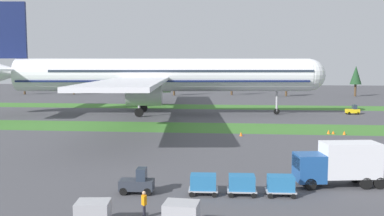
# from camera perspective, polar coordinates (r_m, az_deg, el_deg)

# --- Properties ---
(grass_strip_near) EXTENTS (320.00, 11.21, 0.01)m
(grass_strip_near) POSITION_cam_1_polar(r_m,az_deg,el_deg) (67.00, 5.52, -2.69)
(grass_strip_near) COLOR #3D752D
(grass_strip_near) RESTS_ON ground
(grass_strip_far) EXTENTS (320.00, 11.21, 0.01)m
(grass_strip_far) POSITION_cam_1_polar(r_m,az_deg,el_deg) (101.18, 5.63, 0.14)
(grass_strip_far) COLOR #3D752D
(grass_strip_far) RESTS_ON ground
(airliner) EXTENTS (68.99, 84.90, 22.24)m
(airliner) POSITION_cam_1_polar(r_m,az_deg,el_deg) (84.89, -5.43, 4.46)
(airliner) COLOR white
(airliner) RESTS_ON ground
(baggage_tug) EXTENTS (2.65, 1.41, 1.97)m
(baggage_tug) POSITION_cam_1_polar(r_m,az_deg,el_deg) (33.10, -7.33, -9.98)
(baggage_tug) COLOR #2D333D
(baggage_tug) RESTS_ON ground
(cargo_dolly_lead) EXTENTS (2.26, 1.59, 1.55)m
(cargo_dolly_lead) POSITION_cam_1_polar(r_m,az_deg,el_deg) (32.54, 1.53, -10.02)
(cargo_dolly_lead) COLOR #A3A3A8
(cargo_dolly_lead) RESTS_ON ground
(cargo_dolly_second) EXTENTS (2.26, 1.59, 1.55)m
(cargo_dolly_second) POSITION_cam_1_polar(r_m,az_deg,el_deg) (32.58, 6.71, -10.03)
(cargo_dolly_second) COLOR #A3A3A8
(cargo_dolly_second) RESTS_ON ground
(cargo_dolly_third) EXTENTS (2.26, 1.59, 1.55)m
(cargo_dolly_third) POSITION_cam_1_polar(r_m,az_deg,el_deg) (32.88, 11.84, -9.97)
(cargo_dolly_third) COLOR #A3A3A8
(cargo_dolly_third) RESTS_ON ground
(catering_truck) EXTENTS (7.23, 3.36, 3.58)m
(catering_truck) POSITION_cam_1_polar(r_m,az_deg,el_deg) (36.48, 19.17, -6.94)
(catering_truck) COLOR #1E4C8E
(catering_truck) RESTS_ON ground
(pushback_tractor) EXTENTS (2.73, 1.58, 1.97)m
(pushback_tractor) POSITION_cam_1_polar(r_m,az_deg,el_deg) (91.23, 20.83, -0.30)
(pushback_tractor) COLOR yellow
(pushback_tractor) RESTS_ON ground
(ground_crew_marshaller) EXTENTS (0.36, 0.55, 1.74)m
(ground_crew_marshaller) POSITION_cam_1_polar(r_m,az_deg,el_deg) (28.03, -6.46, -12.60)
(ground_crew_marshaller) COLOR black
(ground_crew_marshaller) RESTS_ON ground
(uld_container_0) EXTENTS (2.18, 1.83, 1.59)m
(uld_container_0) POSITION_cam_1_polar(r_m,az_deg,el_deg) (27.06, -13.17, -13.74)
(uld_container_0) COLOR #A3A3A8
(uld_container_0) RESTS_ON ground
(taxiway_marker_0) EXTENTS (0.44, 0.44, 0.59)m
(taxiway_marker_0) POSITION_cam_1_polar(r_m,az_deg,el_deg) (59.46, 6.61, -3.48)
(taxiway_marker_0) COLOR orange
(taxiway_marker_0) RESTS_ON ground
(taxiway_marker_1) EXTENTS (0.44, 0.44, 0.62)m
(taxiway_marker_1) POSITION_cam_1_polar(r_m,az_deg,el_deg) (63.96, 17.90, -3.06)
(taxiway_marker_1) COLOR orange
(taxiway_marker_1) RESTS_ON ground
(taxiway_marker_2) EXTENTS (0.44, 0.44, 0.56)m
(taxiway_marker_2) POSITION_cam_1_polar(r_m,az_deg,el_deg) (63.89, 19.81, -3.16)
(taxiway_marker_2) COLOR orange
(taxiway_marker_2) RESTS_ON ground
(taxiway_marker_3) EXTENTS (0.44, 0.44, 0.46)m
(taxiway_marker_3) POSITION_cam_1_polar(r_m,az_deg,el_deg) (64.12, 18.47, -3.13)
(taxiway_marker_3) COLOR orange
(taxiway_marker_3) RESTS_ON ground
(distant_tree_line) EXTENTS (151.66, 9.83, 12.16)m
(distant_tree_line) POSITION_cam_1_polar(r_m,az_deg,el_deg) (140.89, 5.48, 4.44)
(distant_tree_line) COLOR #4C3823
(distant_tree_line) RESTS_ON ground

